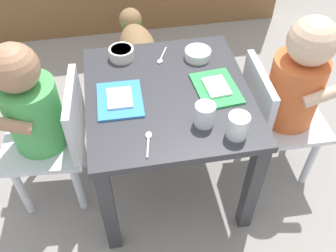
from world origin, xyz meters
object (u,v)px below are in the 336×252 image
at_px(dining_table, 168,110).
at_px(seated_child_right, 293,86).
at_px(seated_child_left, 36,111).
at_px(dog, 137,48).
at_px(food_tray_left, 120,99).
at_px(spoon_by_left_tray, 148,141).
at_px(water_cup_left, 238,127).
at_px(spoon_by_right_tray, 162,57).
at_px(water_cup_right, 205,116).
at_px(veggie_bowl_near, 121,53).
at_px(veggie_bowl_far, 198,54).
at_px(food_tray_right, 216,88).

distance_m(dining_table, seated_child_right, 0.44).
distance_m(seated_child_left, dog, 0.76).
bearing_deg(seated_child_left, dining_table, -3.06).
height_order(dog, food_tray_left, food_tray_left).
xyz_separation_m(dog, spoon_by_left_tray, (-0.05, -0.84, 0.26)).
distance_m(water_cup_left, spoon_by_right_tray, 0.43).
distance_m(water_cup_right, spoon_by_right_tray, 0.35).
xyz_separation_m(water_cup_left, spoon_by_left_tray, (-0.26, 0.02, -0.03)).
relative_size(seated_child_right, spoon_by_left_tray, 6.96).
distance_m(dog, veggie_bowl_near, 0.51).
xyz_separation_m(food_tray_left, water_cup_right, (0.24, -0.14, 0.03)).
xyz_separation_m(seated_child_left, water_cup_left, (0.59, -0.24, 0.07)).
height_order(seated_child_left, spoon_by_right_tray, seated_child_left).
bearing_deg(dining_table, food_tray_left, -174.73).
xyz_separation_m(dining_table, veggie_bowl_near, (-0.13, 0.21, 0.10)).
relative_size(veggie_bowl_far, veggie_bowl_near, 1.05).
height_order(seated_child_left, water_cup_left, seated_child_left).
xyz_separation_m(seated_child_right, food_tray_left, (-0.59, 0.00, 0.03)).
bearing_deg(dining_table, dog, 93.54).
distance_m(seated_child_left, seated_child_right, 0.86).
bearing_deg(water_cup_right, food_tray_left, 149.34).
xyz_separation_m(seated_child_left, seated_child_right, (0.86, -0.04, 0.01)).
bearing_deg(food_tray_right, veggie_bowl_near, 141.91).
xyz_separation_m(seated_child_left, spoon_by_right_tray, (0.44, 0.16, 0.04)).
height_order(dining_table, water_cup_left, water_cup_left).
xyz_separation_m(seated_child_right, veggie_bowl_far, (-0.29, 0.18, 0.04)).
height_order(water_cup_right, veggie_bowl_far, water_cup_right).
xyz_separation_m(seated_child_left, spoon_by_left_tray, (0.34, -0.23, 0.04)).
xyz_separation_m(water_cup_left, spoon_by_right_tray, (-0.15, 0.41, -0.03)).
bearing_deg(dog, water_cup_right, -81.30).
distance_m(dog, food_tray_left, 0.71).
xyz_separation_m(seated_child_left, veggie_bowl_near, (0.30, 0.19, 0.06)).
distance_m(seated_child_right, veggie_bowl_near, 0.61).
bearing_deg(veggie_bowl_far, dining_table, -129.80).
bearing_deg(spoon_by_right_tray, water_cup_left, -69.29).
relative_size(food_tray_right, spoon_by_right_tray, 2.01).
height_order(seated_child_right, water_cup_right, seated_child_right).
bearing_deg(water_cup_right, water_cup_left, -37.54).
distance_m(food_tray_left, water_cup_left, 0.38).
relative_size(food_tray_left, veggie_bowl_near, 1.99).
bearing_deg(water_cup_left, water_cup_right, 142.46).
relative_size(dining_table, water_cup_left, 7.68).
relative_size(water_cup_right, veggie_bowl_far, 0.76).
distance_m(water_cup_right, veggie_bowl_far, 0.33).
bearing_deg(veggie_bowl_far, seated_child_left, -165.97).
relative_size(seated_child_left, veggie_bowl_near, 7.60).
relative_size(seated_child_left, veggie_bowl_far, 7.22).
xyz_separation_m(dog, spoon_by_right_tray, (0.05, -0.45, 0.26)).
distance_m(seated_child_right, food_tray_left, 0.59).
xyz_separation_m(dining_table, veggie_bowl_far, (0.14, 0.16, 0.10)).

